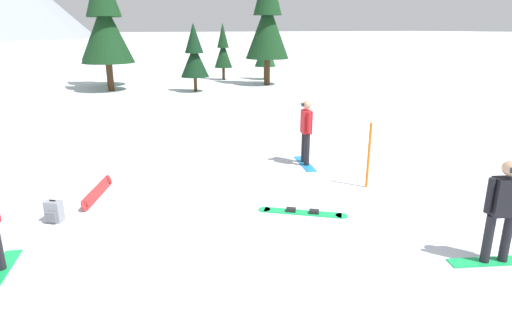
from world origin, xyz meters
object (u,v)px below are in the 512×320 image
at_px(backpack_grey, 54,212).
at_px(pine_tree_tall, 105,20).
at_px(snowboarder_background, 306,131).
at_px(pine_tree_broad, 104,20).
at_px(pine_tree_leaning, 194,55).
at_px(trail_marker_pole, 369,156).
at_px(pine_tree_slender, 223,49).
at_px(snowboarder_foreground, 502,210).
at_px(loose_snowboard_near_right, 97,191).
at_px(pine_tree_young, 265,47).
at_px(loose_snowboard_near_left, 302,212).
at_px(pine_tree_twin, 267,18).

relative_size(backpack_grey, pine_tree_tall, 0.06).
xyz_separation_m(snowboarder_background, pine_tree_broad, (-2.63, 20.74, 3.25)).
height_order(pine_tree_tall, pine_tree_leaning, pine_tree_tall).
height_order(trail_marker_pole, pine_tree_broad, pine_tree_broad).
distance_m(snowboarder_background, backpack_grey, 6.74).
relative_size(pine_tree_leaning, pine_tree_slender, 0.98).
distance_m(snowboarder_background, pine_tree_tall, 18.61).
bearing_deg(snowboarder_foreground, pine_tree_leaning, 85.40).
height_order(loose_snowboard_near_right, pine_tree_broad, pine_tree_broad).
height_order(backpack_grey, pine_tree_young, pine_tree_young).
height_order(loose_snowboard_near_left, backpack_grey, backpack_grey).
bearing_deg(snowboarder_foreground, trail_marker_pole, 83.96).
xyz_separation_m(snowboarder_foreground, pine_tree_young, (8.54, 25.55, 1.43)).
relative_size(trail_marker_pole, pine_tree_young, 0.37).
bearing_deg(backpack_grey, pine_tree_broad, 79.69).
height_order(snowboarder_background, pine_tree_leaning, pine_tree_leaning).
bearing_deg(trail_marker_pole, pine_tree_young, 69.50).
relative_size(loose_snowboard_near_right, trail_marker_pole, 1.08).
bearing_deg(pine_tree_young, loose_snowboard_near_right, -125.93).
bearing_deg(snowboarder_foreground, pine_tree_broad, 95.59).
relative_size(snowboarder_foreground, pine_tree_twin, 0.22).
bearing_deg(snowboarder_background, pine_tree_young, 66.43).
bearing_deg(pine_tree_leaning, pine_tree_tall, 150.84).
xyz_separation_m(trail_marker_pole, pine_tree_leaning, (1.33, 17.75, 1.40)).
bearing_deg(pine_tree_slender, pine_tree_leaning, -126.99).
relative_size(backpack_grey, pine_tree_twin, 0.06).
bearing_deg(pine_tree_young, loose_snowboard_near_left, -114.83).
bearing_deg(pine_tree_twin, loose_snowboard_near_left, -114.89).
height_order(backpack_grey, pine_tree_tall, pine_tree_tall).
bearing_deg(snowboarder_foreground, pine_tree_slender, 78.17).
bearing_deg(loose_snowboard_near_left, loose_snowboard_near_right, 143.11).
relative_size(pine_tree_slender, pine_tree_young, 0.94).
height_order(pine_tree_broad, pine_tree_young, pine_tree_broad).
relative_size(pine_tree_tall, pine_tree_leaning, 1.91).
relative_size(snowboarder_foreground, backpack_grey, 3.77).
bearing_deg(pine_tree_leaning, pine_tree_twin, 11.12).
height_order(trail_marker_pole, pine_tree_slender, pine_tree_slender).
bearing_deg(loose_snowboard_near_left, pine_tree_leaning, 79.01).
distance_m(snowboarder_background, pine_tree_young, 21.38).
bearing_deg(pine_tree_young, snowboarder_foreground, -108.49).
relative_size(loose_snowboard_near_left, trail_marker_pole, 1.02).
distance_m(loose_snowboard_near_left, pine_tree_leaning, 18.88).
distance_m(pine_tree_slender, pine_tree_young, 3.15).
bearing_deg(pine_tree_tall, pine_tree_twin, -8.52).
xyz_separation_m(pine_tree_tall, pine_tree_young, (11.46, 1.46, -1.84)).
height_order(pine_tree_twin, pine_tree_broad, pine_tree_twin).
bearing_deg(pine_tree_slender, snowboarder_background, -105.10).
distance_m(snowboarder_background, pine_tree_twin, 18.38).
distance_m(pine_tree_twin, pine_tree_broad, 10.66).
xyz_separation_m(pine_tree_tall, pine_tree_broad, (0.30, 2.65, 0.02)).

